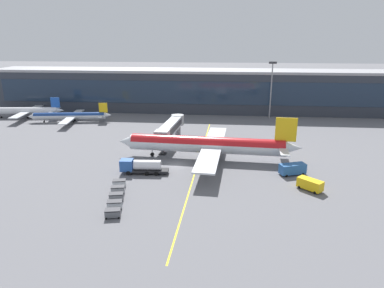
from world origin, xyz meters
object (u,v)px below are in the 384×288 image
Objects in this scene: baggage_cart_3 at (118,190)px; commuter_jet_near at (70,116)px; crew_van at (311,184)px; baggage_cart_0 at (113,213)px; main_airliner at (208,145)px; baggage_cart_1 at (115,204)px; baggage_cart_2 at (116,197)px; lavatory_truck at (292,169)px; baggage_cart_4 at (119,183)px; fuel_tanker at (141,166)px; commuter_jet_far at (25,111)px.

commuter_jet_near is (-35.09, 56.88, 1.51)m from baggage_cart_3.
crew_van is 38.93m from baggage_cart_0.
main_airliner is 27.42m from baggage_cart_3.
baggage_cart_2 is at bearing 101.98° from baggage_cart_1.
lavatory_truck is 8.42m from crew_van.
baggage_cart_4 is 0.10× the size of commuter_jet_near.
commuter_jet_near is (-35.75, 60.01, 1.51)m from baggage_cart_2.
lavatory_truck is at bearing -31.60° from commuter_jet_near.
fuel_tanker reaches higher than baggage_cart_2.
commuter_jet_near is (-51.61, 35.21, -1.51)m from main_airliner.
baggage_cart_0 and baggage_cart_2 have the same top height.
baggage_cart_4 is (-17.18, -18.55, -3.02)m from main_airliner.
commuter_jet_far is at bearing 151.96° from lavatory_truck.
baggage_cart_0 is at bearing -78.02° from baggage_cart_4.
lavatory_truck is 83.37m from commuter_jet_near.
fuel_tanker reaches higher than baggage_cart_0.
baggage_cart_1 is at bearing -92.79° from fuel_tanker.
commuter_jet_far is (-55.55, 64.70, 2.01)m from baggage_cart_2.
commuter_jet_far is (-93.02, 56.48, 1.47)m from crew_van.
commuter_jet_near is at bearing 148.40° from lavatory_truck.
baggage_cart_0 is at bearing -90.46° from fuel_tanker.
baggage_cart_3 is 0.10× the size of commuter_jet_near.
baggage_cart_3 is (-0.66, 3.13, 0.00)m from baggage_cart_2.
crew_van is 38.47m from baggage_cart_3.
baggage_cart_2 is at bearing -78.02° from baggage_cart_4.
baggage_cart_0 is 75.96m from commuter_jet_near.
crew_van is (21.61, -16.59, -2.49)m from main_airliner.
lavatory_truck reaches higher than baggage_cart_0.
fuel_tanker is 2.16× the size of crew_van.
baggage_cart_0 is 3.20m from baggage_cart_1.
crew_van is at bearing -37.51° from main_airliner.
fuel_tanker is 59.38m from commuter_jet_near.
baggage_cart_0 is at bearing -115.05° from main_airliner.
baggage_cart_4 is 63.85m from commuter_jet_near.
baggage_cart_2 is 69.87m from commuter_jet_near.
commuter_jet_near is at bearing 128.84° from fuel_tanker.
lavatory_truck is at bearing 15.41° from baggage_cart_4.
lavatory_truck is 0.21× the size of commuter_jet_far.
commuter_jet_near reaches higher than baggage_cart_4.
baggage_cart_3 is at bearing -159.81° from lavatory_truck.
fuel_tanker is at bearing 171.24° from crew_van.
baggage_cart_2 and baggage_cart_3 have the same top height.
fuel_tanker is at bearing 89.54° from baggage_cart_0.
baggage_cart_1 is at bearing -78.02° from baggage_cart_2.
baggage_cart_2 is (-15.85, -24.81, -3.02)m from main_airliner.
main_airliner is 31.94m from baggage_cart_1.
lavatory_truck is at bearing 105.25° from crew_van.
commuter_jet_near reaches higher than lavatory_truck.
commuter_jet_far reaches higher than lavatory_truck.
lavatory_truck is 2.14× the size of baggage_cart_2.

